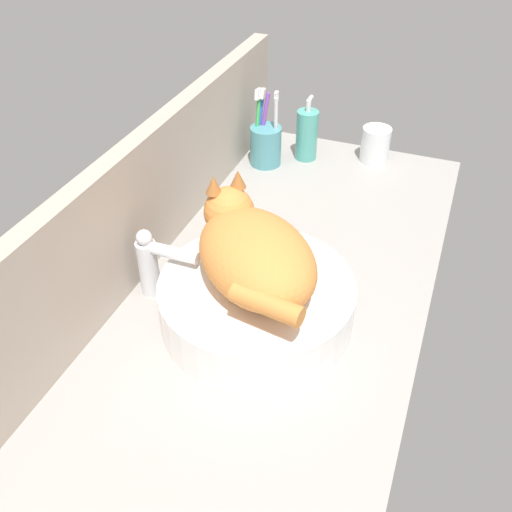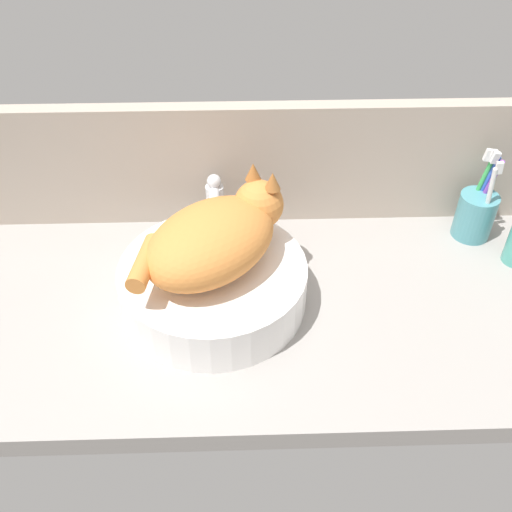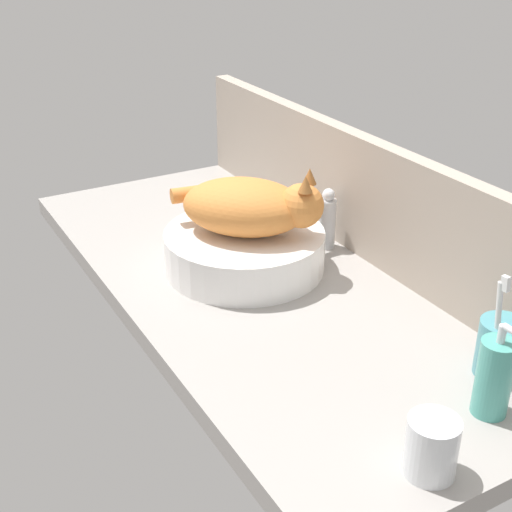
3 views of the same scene
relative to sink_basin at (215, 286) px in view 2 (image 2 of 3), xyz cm
name	(u,v)px [view 2 (image 2 of 3)]	position (x,y,z in cm)	size (l,w,h in cm)	color
ground_plane	(246,308)	(5.26, 0.38, -6.13)	(129.38, 55.02, 4.00)	#9E9993
backsplash_panel	(243,164)	(5.26, 26.09, 8.59)	(129.38, 3.60, 25.43)	#AD9E8E
sink_basin	(215,286)	(0.00, 0.00, 0.00)	(32.77, 32.77, 8.26)	white
cat	(218,238)	(0.89, 1.04, 9.89)	(29.56, 29.82, 14.00)	orange
faucet	(217,205)	(-0.06, 19.75, 3.17)	(3.60, 11.80, 13.60)	silver
toothbrush_cup	(477,213)	(52.14, 18.19, 1.21)	(7.59, 7.59, 18.71)	teal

